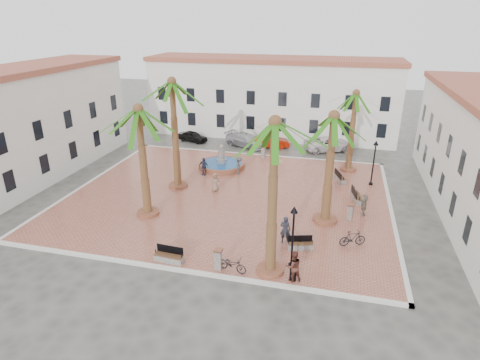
{
  "coord_description": "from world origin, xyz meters",
  "views": [
    {
      "loc": [
        8.46,
        -29.49,
        14.07
      ],
      "look_at": [
        1.0,
        0.0,
        1.6
      ],
      "focal_mm": 30.0,
      "sensor_mm": 36.0,
      "label": 1
    }
  ],
  "objects_px": {
    "palm_s": "(275,140)",
    "bench_s": "(169,257)",
    "palm_sw": "(139,122)",
    "bench_e": "(356,197)",
    "fountain": "(222,164)",
    "car_silver": "(246,140)",
    "palm_e": "(333,129)",
    "pedestrian_east": "(364,205)",
    "palm_nw": "(172,93)",
    "bench_ne": "(340,178)",
    "bollard_e": "(350,212)",
    "bench_se": "(300,245)",
    "bollard_se": "(218,259)",
    "car_red": "(270,141)",
    "palm_ne": "(355,102)",
    "bicycle_b": "(352,238)",
    "pedestrian_north": "(239,166)",
    "car_black": "(193,136)",
    "pedestrian_fountain_a": "(215,182)",
    "bollard_n": "(263,151)",
    "pedestrian_fountain_b": "(204,166)",
    "litter_bin": "(293,274)",
    "lamppost_s": "(293,226)",
    "cyclist_b": "(294,266)",
    "cyclist_a": "(285,230)",
    "lamppost_e": "(375,155)",
    "car_white": "(329,144)"
  },
  "relations": [
    {
      "from": "bench_se",
      "to": "bollard_n",
      "type": "height_order",
      "value": "bollard_n"
    },
    {
      "from": "palm_sw",
      "to": "bench_e",
      "type": "height_order",
      "value": "palm_sw"
    },
    {
      "from": "bollard_se",
      "to": "pedestrian_fountain_b",
      "type": "xyz_separation_m",
      "value": [
        -5.82,
        14.3,
        0.15
      ]
    },
    {
      "from": "lamppost_e",
      "to": "bench_s",
      "type": "bearing_deg",
      "value": -128.72
    },
    {
      "from": "pedestrian_fountain_a",
      "to": "car_silver",
      "type": "distance_m",
      "value": 13.53
    },
    {
      "from": "car_white",
      "to": "pedestrian_fountain_a",
      "type": "bearing_deg",
      "value": 123.7
    },
    {
      "from": "palm_e",
      "to": "pedestrian_east",
      "type": "height_order",
      "value": "palm_e"
    },
    {
      "from": "bollard_e",
      "to": "bicycle_b",
      "type": "xyz_separation_m",
      "value": [
        0.14,
        -3.66,
        -0.11
      ]
    },
    {
      "from": "lamppost_s",
      "to": "pedestrian_fountain_a",
      "type": "bearing_deg",
      "value": 129.12
    },
    {
      "from": "palm_nw",
      "to": "lamppost_s",
      "type": "height_order",
      "value": "palm_nw"
    },
    {
      "from": "bench_ne",
      "to": "litter_bin",
      "type": "bearing_deg",
      "value": 151.73
    },
    {
      "from": "fountain",
      "to": "lamppost_s",
      "type": "height_order",
      "value": "lamppost_s"
    },
    {
      "from": "fountain",
      "to": "car_silver",
      "type": "height_order",
      "value": "fountain"
    },
    {
      "from": "pedestrian_fountain_a",
      "to": "car_red",
      "type": "relative_size",
      "value": 0.37
    },
    {
      "from": "palm_s",
      "to": "bench_s",
      "type": "xyz_separation_m",
      "value": [
        -6.18,
        -0.49,
        -7.77
      ]
    },
    {
      "from": "bollard_e",
      "to": "pedestrian_fountain_a",
      "type": "distance_m",
      "value": 11.47
    },
    {
      "from": "palm_e",
      "to": "cyclist_a",
      "type": "xyz_separation_m",
      "value": [
        -2.42,
        -3.71,
        -5.94
      ]
    },
    {
      "from": "bollard_n",
      "to": "bench_s",
      "type": "bearing_deg",
      "value": -95.22
    },
    {
      "from": "palm_e",
      "to": "cyclist_b",
      "type": "bearing_deg",
      "value": -100.09
    },
    {
      "from": "bench_ne",
      "to": "car_red",
      "type": "height_order",
      "value": "car_red"
    },
    {
      "from": "car_black",
      "to": "fountain",
      "type": "bearing_deg",
      "value": -126.93
    },
    {
      "from": "palm_e",
      "to": "pedestrian_north",
      "type": "bearing_deg",
      "value": 138.24
    },
    {
      "from": "palm_ne",
      "to": "bicycle_b",
      "type": "bearing_deg",
      "value": -88.84
    },
    {
      "from": "bench_s",
      "to": "bench_ne",
      "type": "xyz_separation_m",
      "value": [
        9.83,
        15.83,
        -0.0
      ]
    },
    {
      "from": "bollard_n",
      "to": "cyclist_a",
      "type": "distance_m",
      "value": 17.07
    },
    {
      "from": "bench_ne",
      "to": "bollard_e",
      "type": "distance_m",
      "value": 7.6
    },
    {
      "from": "bench_ne",
      "to": "pedestrian_fountain_a",
      "type": "xyz_separation_m",
      "value": [
        -10.29,
        -4.93,
        0.53
      ]
    },
    {
      "from": "palm_sw",
      "to": "palm_ne",
      "type": "bearing_deg",
      "value": 42.51
    },
    {
      "from": "palm_ne",
      "to": "litter_bin",
      "type": "bearing_deg",
      "value": -98.97
    },
    {
      "from": "bollard_n",
      "to": "car_black",
      "type": "xyz_separation_m",
      "value": [
        -9.53,
        4.37,
        -0.25
      ]
    },
    {
      "from": "palm_e",
      "to": "car_black",
      "type": "xyz_separation_m",
      "value": [
        -16.62,
        17.08,
        -6.42
      ]
    },
    {
      "from": "palm_ne",
      "to": "bollard_n",
      "type": "height_order",
      "value": "palm_ne"
    },
    {
      "from": "palm_nw",
      "to": "bench_e",
      "type": "bearing_deg",
      "value": 3.19
    },
    {
      "from": "bench_s",
      "to": "bench_se",
      "type": "distance_m",
      "value": 8.35
    },
    {
      "from": "bollard_se",
      "to": "pedestrian_fountain_b",
      "type": "height_order",
      "value": "pedestrian_fountain_b"
    },
    {
      "from": "lamppost_e",
      "to": "cyclist_a",
      "type": "distance_m",
      "value": 13.27
    },
    {
      "from": "pedestrian_north",
      "to": "car_black",
      "type": "relative_size",
      "value": 0.47
    },
    {
      "from": "bollard_n",
      "to": "car_red",
      "type": "distance_m",
      "value": 4.35
    },
    {
      "from": "bench_se",
      "to": "car_red",
      "type": "relative_size",
      "value": 0.4
    },
    {
      "from": "cyclist_b",
      "to": "bicycle_b",
      "type": "distance_m",
      "value": 5.7
    },
    {
      "from": "palm_ne",
      "to": "lamppost_e",
      "type": "height_order",
      "value": "palm_ne"
    },
    {
      "from": "palm_s",
      "to": "car_black",
      "type": "xyz_separation_m",
      "value": [
        -13.85,
        24.25,
        -7.57
      ]
    },
    {
      "from": "lamppost_s",
      "to": "bollard_e",
      "type": "distance_m",
      "value": 8.0
    },
    {
      "from": "palm_nw",
      "to": "lamppost_s",
      "type": "relative_size",
      "value": 2.38
    },
    {
      "from": "fountain",
      "to": "palm_ne",
      "type": "height_order",
      "value": "palm_ne"
    },
    {
      "from": "palm_nw",
      "to": "bench_s",
      "type": "height_order",
      "value": "palm_nw"
    },
    {
      "from": "palm_s",
      "to": "bollard_se",
      "type": "relative_size",
      "value": 6.95
    },
    {
      "from": "bollard_e",
      "to": "pedestrian_east",
      "type": "distance_m",
      "value": 1.48
    },
    {
      "from": "car_silver",
      "to": "car_red",
      "type": "bearing_deg",
      "value": -60.58
    },
    {
      "from": "bollard_n",
      "to": "pedestrian_east",
      "type": "distance_m",
      "value": 14.72
    }
  ]
}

